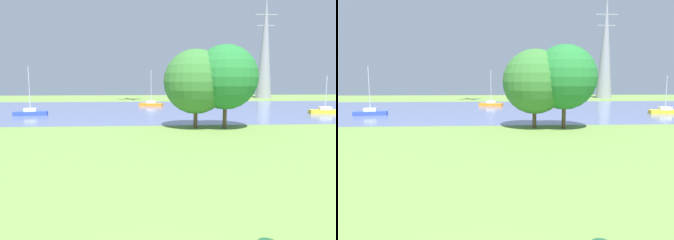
# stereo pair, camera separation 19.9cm
# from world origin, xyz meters

# --- Properties ---
(ground_plane) EXTENTS (160.00, 160.00, 0.00)m
(ground_plane) POSITION_xyz_m (0.00, 22.00, 0.00)
(ground_plane) COLOR olive
(water_surface) EXTENTS (140.00, 40.00, 0.02)m
(water_surface) POSITION_xyz_m (0.00, 50.00, 0.01)
(water_surface) COLOR #5F6DA1
(water_surface) RESTS_ON ground
(sailboat_blue) EXTENTS (4.98, 2.29, 7.40)m
(sailboat_blue) POSITION_xyz_m (-17.71, 41.80, 0.47)
(sailboat_blue) COLOR blue
(sailboat_blue) RESTS_ON water_surface
(sailboat_yellow) EXTENTS (4.96, 2.12, 6.02)m
(sailboat_yellow) POSITION_xyz_m (28.26, 41.50, 0.45)
(sailboat_yellow) COLOR yellow
(sailboat_yellow) RESTS_ON water_surface
(sailboat_orange) EXTENTS (5.03, 2.95, 7.29)m
(sailboat_orange) POSITION_xyz_m (0.73, 57.39, 0.47)
(sailboat_orange) COLOR orange
(sailboat_orange) RESTS_ON water_surface
(tree_west_far) EXTENTS (7.21, 7.21, 8.81)m
(tree_west_far) POSITION_xyz_m (5.37, 28.05, 5.20)
(tree_west_far) COLOR brown
(tree_west_far) RESTS_ON ground
(tree_east_near) EXTENTS (7.14, 7.14, 9.26)m
(tree_east_near) POSITION_xyz_m (8.58, 27.51, 5.69)
(tree_east_near) COLOR brown
(tree_east_near) RESTS_ON ground
(electricity_pylon) EXTENTS (6.40, 4.40, 29.41)m
(electricity_pylon) POSITION_xyz_m (33.67, 83.38, 14.72)
(electricity_pylon) COLOR gray
(electricity_pylon) RESTS_ON ground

